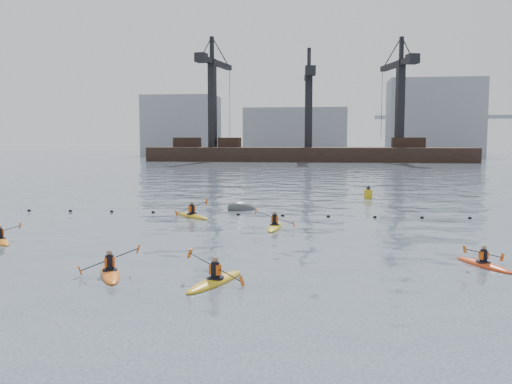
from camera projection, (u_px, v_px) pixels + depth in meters
The scene contains 12 objects.
ground at pixel (177, 339), 13.94m from camera, with size 400.00×400.00×0.00m, color #394454.
float_line at pixel (261, 215), 36.24m from camera, with size 33.24×0.73×0.24m.
barge_pier at pixel (307, 153), 122.36m from camera, with size 72.00×19.30×29.50m.
skyline at pixel (320, 124), 161.09m from camera, with size 141.00×28.00×22.00m.
kayaker_0 at pixel (110, 272), 20.48m from camera, with size 2.14×3.32×1.22m.
kayaker_1 at pixel (215, 280), 19.26m from camera, with size 2.25×3.44×1.27m.
kayaker_2 at pixel (0, 240), 27.00m from camera, with size 2.42×2.57×0.98m.
kayaker_3 at pixel (275, 226), 31.17m from camera, with size 2.38×3.49×1.24m.
kayaker_4 at pixel (483, 264), 21.87m from camera, with size 1.91×2.96×1.03m.
kayaker_5 at pixel (192, 215), 35.55m from camera, with size 3.07×3.06×1.24m.
mooring_buoy at pixel (242, 210), 39.11m from camera, with size 2.30×1.36×1.15m, color #414447.
nav_buoy at pixel (368, 194), 46.53m from camera, with size 0.71×0.71×1.29m.
Camera 1 is at (3.71, -13.13, 5.14)m, focal length 38.00 mm.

